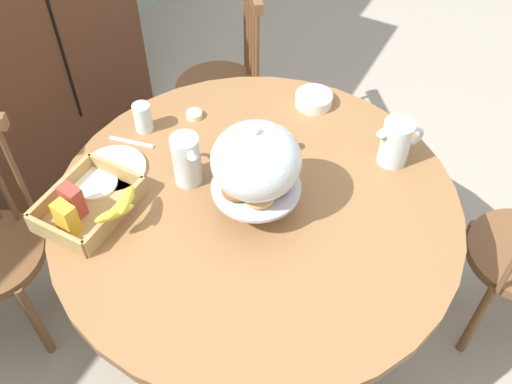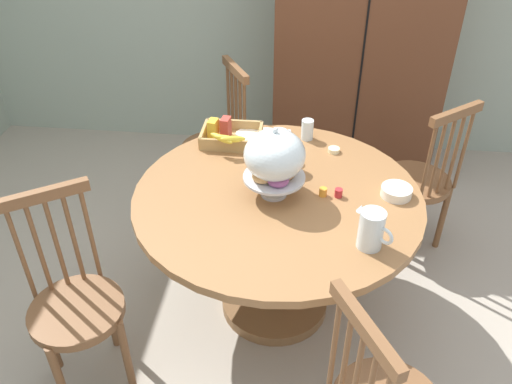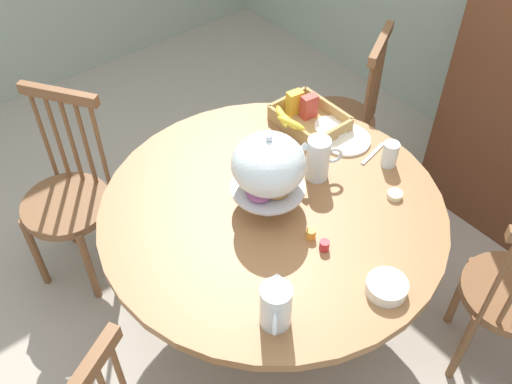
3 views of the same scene
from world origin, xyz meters
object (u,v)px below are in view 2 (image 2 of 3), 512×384
at_px(windsor_chair_far_side, 75,307).
at_px(china_plate_small, 249,135).
at_px(dining_table, 277,225).
at_px(orange_juice_pitcher, 371,231).
at_px(pastry_stand_with_dome, 275,158).
at_px(drinking_glass, 307,130).
at_px(butter_dish, 334,150).
at_px(windsor_chair_facing_door, 217,147).
at_px(china_plate_large, 266,138).
at_px(cereal_bowl, 396,192).
at_px(cereal_basket, 228,136).
at_px(milk_pitcher, 278,150).
at_px(wooden_armoire, 361,36).
at_px(windsor_chair_by_cabinet, 418,183).

xyz_separation_m(windsor_chair_far_side, china_plate_small, (0.62, 1.02, 0.30)).
xyz_separation_m(dining_table, orange_juice_pitcher, (0.39, -0.32, 0.26)).
distance_m(dining_table, pastry_stand_with_dome, 0.38).
relative_size(windsor_chair_far_side, drinking_glass, 8.86).
bearing_deg(pastry_stand_with_dome, butter_dish, 56.51).
height_order(windsor_chair_facing_door, drinking_glass, windsor_chair_facing_door).
relative_size(china_plate_large, butter_dish, 3.67).
relative_size(cereal_bowl, drinking_glass, 1.27).
xyz_separation_m(cereal_basket, butter_dish, (0.55, -0.04, -0.03)).
distance_m(windsor_chair_facing_door, china_plate_large, 0.58).
distance_m(dining_table, milk_pitcher, 0.37).
bearing_deg(drinking_glass, butter_dish, -40.80).
xyz_separation_m(windsor_chair_facing_door, windsor_chair_far_side, (-0.37, -1.38, 0.00)).
height_order(windsor_chair_facing_door, butter_dish, windsor_chair_facing_door).
xyz_separation_m(china_plate_small, butter_dish, (0.45, -0.10, -0.01)).
height_order(pastry_stand_with_dome, china_plate_large, pastry_stand_with_dome).
height_order(cereal_bowl, butter_dish, cereal_bowl).
bearing_deg(wooden_armoire, windsor_chair_by_cabinet, -69.59).
xyz_separation_m(windsor_chair_facing_door, milk_pitcher, (0.42, -0.61, 0.37)).
distance_m(china_plate_large, cereal_bowl, 0.78).
height_order(wooden_armoire, cereal_basket, wooden_armoire).
relative_size(windsor_chair_far_side, cereal_basket, 3.09).
bearing_deg(dining_table, wooden_armoire, 73.89).
height_order(windsor_chair_by_cabinet, milk_pitcher, windsor_chair_by_cabinet).
bearing_deg(dining_table, butter_dish, 56.92).
height_order(windsor_chair_far_side, milk_pitcher, windsor_chair_far_side).
relative_size(windsor_chair_by_cabinet, windsor_chair_far_side, 1.00).
bearing_deg(orange_juice_pitcher, windsor_chair_by_cabinet, 67.57).
height_order(windsor_chair_far_side, cereal_basket, windsor_chair_far_side).
relative_size(dining_table, cereal_bowl, 9.50).
xyz_separation_m(windsor_chair_facing_door, butter_dish, (0.70, -0.46, 0.30)).
bearing_deg(cereal_basket, windsor_chair_by_cabinet, 8.13).
relative_size(milk_pitcher, drinking_glass, 1.69).
relative_size(china_plate_small, butter_dish, 2.50).
bearing_deg(milk_pitcher, cereal_basket, 145.61).
distance_m(windsor_chair_by_cabinet, windsor_chair_facing_door, 1.24).
distance_m(cereal_bowl, butter_dish, 0.45).
bearing_deg(china_plate_large, dining_table, -78.43).
bearing_deg(windsor_chair_facing_door, milk_pitcher, -55.32).
bearing_deg(drinking_glass, milk_pitcher, -116.23).
height_order(cereal_basket, cereal_bowl, cereal_basket).
xyz_separation_m(dining_table, china_plate_large, (-0.10, 0.49, 0.19)).
xyz_separation_m(wooden_armoire, drinking_glass, (-0.31, -0.97, -0.19)).
relative_size(milk_pitcher, china_plate_large, 0.85).
relative_size(windsor_chair_by_cabinet, cereal_basket, 3.09).
relative_size(wooden_armoire, china_plate_small, 13.07).
distance_m(windsor_chair_far_side, cereal_basket, 1.13).
relative_size(wooden_armoire, cereal_bowl, 14.00).
height_order(orange_juice_pitcher, butter_dish, orange_juice_pitcher).
bearing_deg(wooden_armoire, butter_dish, -98.86).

